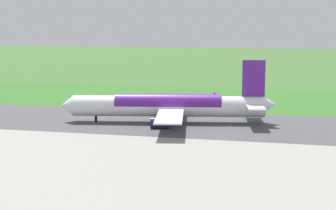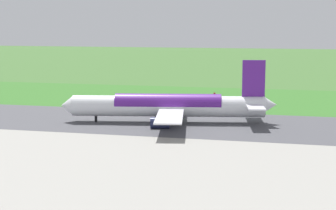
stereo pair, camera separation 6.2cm
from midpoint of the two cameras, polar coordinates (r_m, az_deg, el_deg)
ground_plane at (r=134.02m, az=1.79°, el=-1.97°), size 800.00×800.00×0.00m
runway_asphalt at (r=134.01m, az=1.79°, el=-1.95°), size 600.00×34.97×0.06m
apron_concrete at (r=86.41m, az=-5.02°, el=-8.02°), size 440.00×110.00×0.05m
grass_verge_foreground at (r=168.30m, az=4.20°, el=0.22°), size 600.00×80.00×0.04m
airliner_main at (r=134.17m, az=0.18°, el=-0.06°), size 53.90×44.36×15.88m
no_stopping_sign at (r=172.12m, az=4.96°, el=0.94°), size 0.60×0.10×2.77m
traffic_cone_orange at (r=168.38m, az=3.56°, el=0.32°), size 0.40×0.40×0.55m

